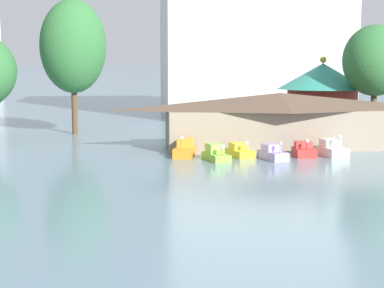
# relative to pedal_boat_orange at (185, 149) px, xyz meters

# --- Properties ---
(pedal_boat_orange) EXTENTS (2.16, 3.17, 1.82)m
(pedal_boat_orange) POSITION_rel_pedal_boat_orange_xyz_m (0.00, 0.00, 0.00)
(pedal_boat_orange) COLOR orange
(pedal_boat_orange) RESTS_ON ground
(pedal_boat_lime) EXTENTS (2.02, 3.21, 1.40)m
(pedal_boat_lime) POSITION_rel_pedal_boat_orange_xyz_m (2.23, -2.16, -0.09)
(pedal_boat_lime) COLOR #8CCC3F
(pedal_boat_lime) RESTS_ON ground
(pedal_boat_yellow) EXTENTS (2.15, 2.98, 1.40)m
(pedal_boat_yellow) POSITION_rel_pedal_boat_orange_xyz_m (4.41, -0.46, -0.15)
(pedal_boat_yellow) COLOR yellow
(pedal_boat_yellow) RESTS_ON ground
(pedal_boat_lavender) EXTENTS (2.14, 2.92, 1.57)m
(pedal_boat_lavender) POSITION_rel_pedal_boat_orange_xyz_m (6.70, -2.33, -0.10)
(pedal_boat_lavender) COLOR #B299D8
(pedal_boat_lavender) RESTS_ON ground
(pedal_boat_red) EXTENTS (1.63, 2.26, 1.54)m
(pedal_boat_red) POSITION_rel_pedal_boat_orange_xyz_m (9.59, -0.95, -0.10)
(pedal_boat_red) COLOR red
(pedal_boat_red) RESTS_ON ground
(pedal_boat_white) EXTENTS (2.14, 3.14, 1.88)m
(pedal_boat_white) POSITION_rel_pedal_boat_orange_xyz_m (11.96, -0.74, -0.04)
(pedal_boat_white) COLOR white
(pedal_boat_white) RESTS_ON ground
(boathouse) EXTENTS (21.44, 6.34, 4.91)m
(boathouse) POSITION_rel_pedal_boat_orange_xyz_m (8.78, 4.18, 1.98)
(boathouse) COLOR gray
(boathouse) RESTS_ON ground
(green_roof_pavilion) EXTENTS (9.36, 9.36, 8.15)m
(green_roof_pavilion) POSITION_rel_pedal_boat_orange_xyz_m (15.58, 14.00, 3.60)
(green_roof_pavilion) COLOR #993328
(green_roof_pavilion) RESTS_ON ground
(shoreline_tree_mid) EXTENTS (6.87, 6.87, 14.05)m
(shoreline_tree_mid) POSITION_rel_pedal_boat_orange_xyz_m (-10.12, 17.35, 8.58)
(shoreline_tree_mid) COLOR brown
(shoreline_tree_mid) RESTS_ON ground
(shoreline_tree_right) EXTENTS (6.23, 6.23, 11.14)m
(shoreline_tree_right) POSITION_rel_pedal_boat_orange_xyz_m (19.15, 8.93, 7.11)
(shoreline_tree_right) COLOR brown
(shoreline_tree_right) RESTS_ON ground
(background_building_block) EXTENTS (25.33, 18.83, 28.73)m
(background_building_block) POSITION_rel_pedal_boat_orange_xyz_m (13.00, 39.48, 13.79)
(background_building_block) COLOR silver
(background_building_block) RESTS_ON ground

